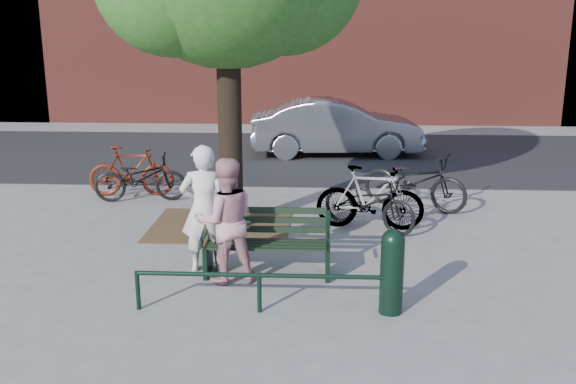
# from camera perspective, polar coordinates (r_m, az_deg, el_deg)

# --- Properties ---
(ground) EXTENTS (90.00, 90.00, 0.00)m
(ground) POSITION_cam_1_polar(r_m,az_deg,el_deg) (9.10, -1.82, -7.37)
(ground) COLOR gray
(ground) RESTS_ON ground
(dirt_pit) EXTENTS (2.40, 2.00, 0.02)m
(dirt_pit) POSITION_cam_1_polar(r_m,az_deg,el_deg) (11.27, -5.98, -2.99)
(dirt_pit) COLOR brown
(dirt_pit) RESTS_ON ground
(road) EXTENTS (40.00, 7.00, 0.01)m
(road) POSITION_cam_1_polar(r_m,az_deg,el_deg) (17.26, 0.49, 3.29)
(road) COLOR black
(road) RESTS_ON ground
(park_bench) EXTENTS (1.74, 0.54, 0.97)m
(park_bench) POSITION_cam_1_polar(r_m,az_deg,el_deg) (9.01, -1.81, -4.36)
(park_bench) COLOR black
(park_bench) RESTS_ON ground
(guard_railing) EXTENTS (3.06, 0.06, 0.51)m
(guard_railing) POSITION_cam_1_polar(r_m,az_deg,el_deg) (7.84, -2.57, -7.92)
(guard_railing) COLOR black
(guard_railing) RESTS_ON ground
(person_left) EXTENTS (0.73, 0.55, 1.82)m
(person_left) POSITION_cam_1_polar(r_m,az_deg,el_deg) (9.06, -7.48, -1.49)
(person_left) COLOR silver
(person_left) RESTS_ON ground
(person_right) EXTENTS (0.99, 0.87, 1.72)m
(person_right) POSITION_cam_1_polar(r_m,az_deg,el_deg) (8.66, -5.57, -2.56)
(person_right) COLOR #BA8087
(person_right) RESTS_ON ground
(bollard) EXTENTS (0.29, 0.29, 1.06)m
(bollard) POSITION_cam_1_polar(r_m,az_deg,el_deg) (7.87, 9.23, -6.72)
(bollard) COLOR black
(bollard) RESTS_ON ground
(litter_bin) EXTENTS (0.42, 0.42, 0.85)m
(litter_bin) POSITION_cam_1_polar(r_m,az_deg,el_deg) (10.94, -5.55, -1.22)
(litter_bin) COLOR gray
(litter_bin) RESTS_ON ground
(bicycle_a) EXTENTS (1.87, 0.89, 0.95)m
(bicycle_a) POSITION_cam_1_polar(r_m,az_deg,el_deg) (13.02, -12.99, 1.23)
(bicycle_a) COLOR black
(bicycle_a) RESTS_ON ground
(bicycle_b) EXTENTS (1.76, 0.61, 1.04)m
(bicycle_b) POSITION_cam_1_polar(r_m,az_deg,el_deg) (13.44, -13.79, 1.82)
(bicycle_b) COLOR #51170B
(bicycle_b) RESTS_ON ground
(bicycle_c) EXTENTS (1.83, 1.61, 0.96)m
(bicycle_c) POSITION_cam_1_polar(r_m,az_deg,el_deg) (11.04, 7.20, -0.87)
(bicycle_c) COLOR black
(bicycle_c) RESTS_ON ground
(bicycle_d) EXTENTS (1.88, 0.72, 1.10)m
(bicycle_d) POSITION_cam_1_polar(r_m,az_deg,el_deg) (11.02, 7.30, -0.50)
(bicycle_d) COLOR gray
(bicycle_d) RESTS_ON ground
(bicycle_e) EXTENTS (2.15, 1.63, 1.08)m
(bicycle_e) POSITION_cam_1_polar(r_m,az_deg,el_deg) (12.40, 11.19, 0.99)
(bicycle_e) COLOR black
(bicycle_e) RESTS_ON ground
(parked_car) EXTENTS (4.64, 1.90, 1.50)m
(parked_car) POSITION_cam_1_polar(r_m,az_deg,el_deg) (17.26, 4.31, 5.75)
(parked_car) COLOR slate
(parked_car) RESTS_ON ground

